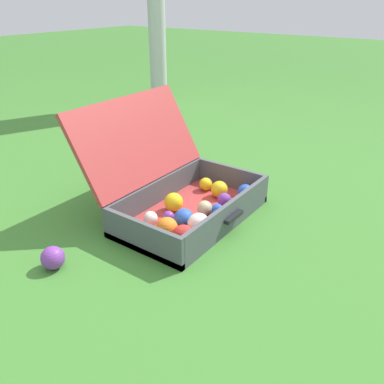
% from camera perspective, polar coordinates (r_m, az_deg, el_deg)
% --- Properties ---
extents(ground_plane, '(16.00, 16.00, 0.00)m').
position_cam_1_polar(ground_plane, '(1.65, -0.59, -4.07)').
color(ground_plane, '#3D7A2D').
extents(open_suitcase, '(0.63, 0.59, 0.45)m').
position_cam_1_polar(open_suitcase, '(1.64, -1.79, -0.19)').
color(open_suitcase, '#B23838').
rests_on(open_suitcase, ground).
extents(stray_ball_on_grass, '(0.08, 0.08, 0.08)m').
position_cam_1_polar(stray_ball_on_grass, '(1.44, -19.05, -8.78)').
color(stray_ball_on_grass, purple).
rests_on(stray_ball_on_grass, ground).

